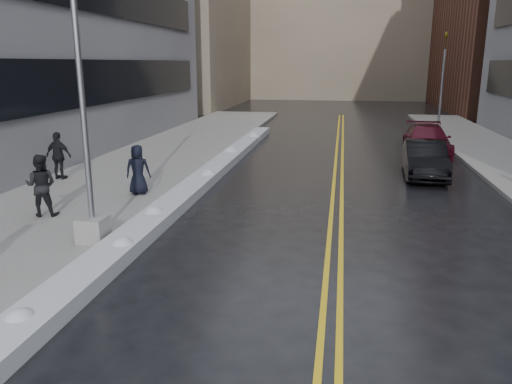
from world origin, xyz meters
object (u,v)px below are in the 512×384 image
at_px(lamppost, 86,144).
at_px(traffic_signal, 442,79).
at_px(pedestrian_c, 138,170).
at_px(car_maroon, 427,140).
at_px(pedestrian_d, 59,156).
at_px(car_black, 425,159).
at_px(pedestrian_b, 41,185).

xyz_separation_m(lamppost, traffic_signal, (11.80, 22.00, 0.87)).
distance_m(pedestrian_c, car_maroon, 14.47).
relative_size(traffic_signal, pedestrian_c, 3.66).
bearing_deg(pedestrian_c, pedestrian_d, -34.15).
bearing_deg(car_maroon, lamppost, -121.73).
height_order(traffic_signal, pedestrian_c, traffic_signal).
distance_m(lamppost, pedestrian_c, 4.79).
bearing_deg(car_black, pedestrian_c, -150.62).
xyz_separation_m(traffic_signal, pedestrian_c, (-12.49, -17.53, -2.43)).
relative_size(pedestrian_c, car_black, 0.38).
distance_m(pedestrian_b, car_black, 13.81).
distance_m(lamppost, pedestrian_d, 7.64).
distance_m(pedestrian_c, pedestrian_d, 4.06).
height_order(pedestrian_b, car_maroon, pedestrian_b).
height_order(lamppost, pedestrian_c, lamppost).
xyz_separation_m(traffic_signal, pedestrian_d, (-16.23, -15.96, -2.37)).
xyz_separation_m(pedestrian_b, pedestrian_d, (-2.01, 4.30, 0.00)).
distance_m(pedestrian_c, car_black, 10.94).
bearing_deg(pedestrian_c, car_black, -164.92).
height_order(traffic_signal, pedestrian_d, traffic_signal).
relative_size(traffic_signal, pedestrian_d, 3.40).
distance_m(traffic_signal, pedestrian_d, 22.89).
height_order(lamppost, car_maroon, lamppost).
height_order(lamppost, car_black, lamppost).
distance_m(pedestrian_b, pedestrian_d, 4.75).
bearing_deg(pedestrian_c, pedestrian_b, 46.25).
distance_m(pedestrian_d, car_maroon, 16.57).
xyz_separation_m(pedestrian_c, car_black, (9.79, 4.87, -0.26)).
height_order(pedestrian_c, pedestrian_d, pedestrian_d).
relative_size(lamppost, traffic_signal, 1.27).
bearing_deg(pedestrian_d, pedestrian_b, 121.30).
height_order(pedestrian_c, car_black, pedestrian_c).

